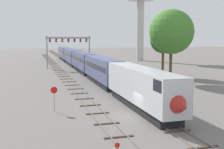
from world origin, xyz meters
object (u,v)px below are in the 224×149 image
(passenger_train, at_px, (83,61))
(signal_gantry, at_px, (68,44))
(stop_sign, at_px, (54,96))
(trackside_tree_left, at_px, (163,40))
(water_tower, at_px, (141,1))
(trackside_tree_mid, at_px, (171,32))

(passenger_train, distance_m, signal_gantry, 10.53)
(passenger_train, distance_m, stop_sign, 38.55)
(passenger_train, xyz_separation_m, stop_sign, (-10.00, -37.23, -0.74))
(signal_gantry, distance_m, trackside_tree_left, 28.01)
(water_tower, xyz_separation_m, stop_sign, (-36.18, -66.51, -19.25))
(passenger_train, distance_m, trackside_tree_left, 20.31)
(water_tower, distance_m, trackside_tree_left, 44.94)
(stop_sign, xyz_separation_m, trackside_tree_mid, (23.07, 16.86, 7.54))
(stop_sign, height_order, trackside_tree_mid, trackside_tree_mid)
(water_tower, height_order, trackside_tree_mid, water_tower)
(passenger_train, xyz_separation_m, signal_gantry, (-2.25, 9.51, 3.93))
(signal_gantry, bearing_deg, trackside_tree_mid, -62.85)
(signal_gantry, distance_m, stop_sign, 47.60)
(signal_gantry, height_order, trackside_tree_left, trackside_tree_left)
(water_tower, distance_m, stop_sign, 78.12)
(stop_sign, relative_size, trackside_tree_mid, 0.21)
(trackside_tree_left, xyz_separation_m, trackside_tree_mid, (-2.29, -8.13, 1.63))
(water_tower, xyz_separation_m, trackside_tree_left, (-10.82, -41.52, -13.34))
(passenger_train, bearing_deg, signal_gantry, 103.32)
(water_tower, relative_size, trackside_tree_mid, 1.97)
(stop_sign, bearing_deg, signal_gantry, 80.58)
(stop_sign, distance_m, trackside_tree_mid, 29.55)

